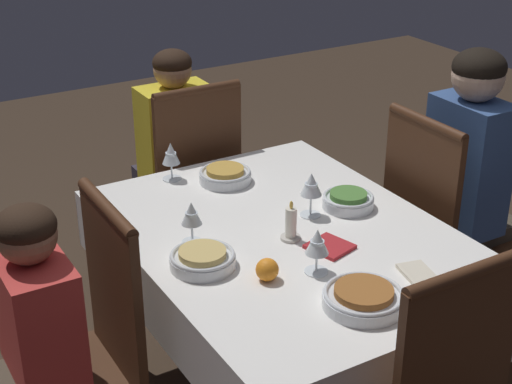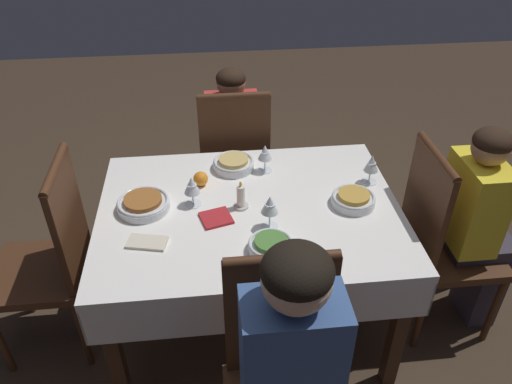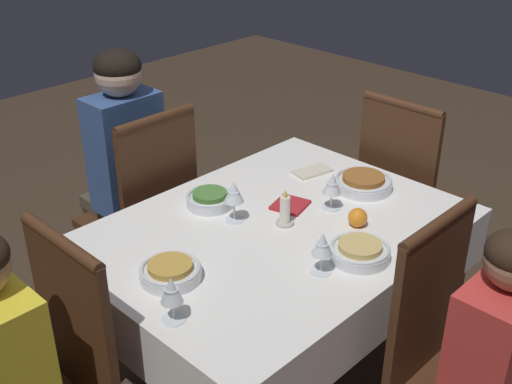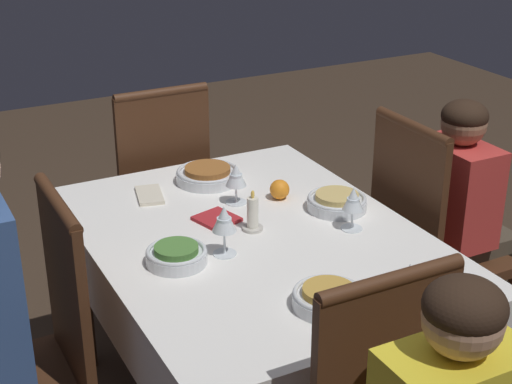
% 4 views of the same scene
% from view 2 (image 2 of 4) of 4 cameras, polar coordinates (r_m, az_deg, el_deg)
% --- Properties ---
extents(ground_plane, '(8.00, 8.00, 0.00)m').
position_cam_2_polar(ground_plane, '(2.68, -0.62, -14.29)').
color(ground_plane, '#3D2D21').
extents(dining_table, '(1.32, 0.98, 0.73)m').
position_cam_2_polar(dining_table, '(2.23, -0.72, -3.62)').
color(dining_table, white).
rests_on(dining_table, ground_plane).
extents(chair_north, '(0.41, 0.42, 1.00)m').
position_cam_2_polar(chair_north, '(1.83, 3.12, -20.32)').
color(chair_north, '#472816').
rests_on(chair_north, ground_plane).
extents(chair_south, '(0.41, 0.42, 1.00)m').
position_cam_2_polar(chair_south, '(2.88, -2.49, 3.70)').
color(chair_south, '#472816').
rests_on(chair_south, ground_plane).
extents(chair_west, '(0.42, 0.41, 1.00)m').
position_cam_2_polar(chair_west, '(2.48, 20.35, -4.86)').
color(chair_west, '#472816').
rests_on(chair_west, ground_plane).
extents(chair_east, '(0.42, 0.41, 1.00)m').
position_cam_2_polar(chair_east, '(2.41, -22.29, -6.71)').
color(chair_east, '#472816').
rests_on(chair_east, ground_plane).
extents(person_child_red, '(0.30, 0.33, 1.04)m').
position_cam_2_polar(person_child_red, '(3.01, -2.74, 6.00)').
color(person_child_red, '#4C4233').
rests_on(person_child_red, ground_plane).
extents(person_child_yellow, '(0.33, 0.30, 1.10)m').
position_cam_2_polar(person_child_yellow, '(2.51, 24.12, -3.35)').
color(person_child_yellow, '#383342').
rests_on(person_child_yellow, ground_plane).
extents(bowl_north, '(0.18, 0.18, 0.06)m').
position_cam_2_polar(bowl_north, '(1.95, 1.69, -6.12)').
color(bowl_north, silver).
rests_on(bowl_north, dining_table).
extents(wine_glass_north, '(0.07, 0.07, 0.16)m').
position_cam_2_polar(wine_glass_north, '(2.01, 1.60, -1.56)').
color(wine_glass_north, white).
rests_on(wine_glass_north, dining_table).
extents(bowl_south, '(0.20, 0.20, 0.06)m').
position_cam_2_polar(bowl_south, '(2.43, -2.58, 3.29)').
color(bowl_south, silver).
rests_on(bowl_south, dining_table).
extents(wine_glass_south, '(0.07, 0.07, 0.14)m').
position_cam_2_polar(wine_glass_south, '(2.38, 1.04, 4.44)').
color(wine_glass_south, white).
rests_on(wine_glass_south, dining_table).
extents(bowl_west, '(0.19, 0.19, 0.06)m').
position_cam_2_polar(bowl_west, '(2.23, 11.07, -0.78)').
color(bowl_west, silver).
rests_on(bowl_west, dining_table).
extents(wine_glass_west, '(0.07, 0.07, 0.15)m').
position_cam_2_polar(wine_glass_west, '(2.35, 13.07, 3.10)').
color(wine_glass_west, white).
rests_on(wine_glass_west, dining_table).
extents(bowl_east, '(0.23, 0.23, 0.06)m').
position_cam_2_polar(bowl_east, '(2.22, -12.75, -1.30)').
color(bowl_east, silver).
rests_on(bowl_east, dining_table).
extents(wine_glass_east, '(0.07, 0.07, 0.14)m').
position_cam_2_polar(wine_glass_east, '(2.17, -7.35, 0.66)').
color(wine_glass_east, white).
rests_on(wine_glass_east, dining_table).
extents(candle_centerpiece, '(0.07, 0.07, 0.14)m').
position_cam_2_polar(candle_centerpiece, '(2.16, -1.74, -0.71)').
color(candle_centerpiece, beige).
rests_on(candle_centerpiece, dining_table).
extents(orange_fruit, '(0.07, 0.07, 0.07)m').
position_cam_2_polar(orange_fruit, '(2.32, -6.35, 1.52)').
color(orange_fruit, orange).
rests_on(orange_fruit, dining_table).
extents(napkin_red_folded, '(0.17, 0.12, 0.01)m').
position_cam_2_polar(napkin_red_folded, '(2.04, -12.34, -5.64)').
color(napkin_red_folded, beige).
rests_on(napkin_red_folded, dining_table).
extents(napkin_spare_side, '(0.15, 0.15, 0.01)m').
position_cam_2_polar(napkin_spare_side, '(2.12, -4.58, -2.98)').
color(napkin_spare_side, '#AD2328').
rests_on(napkin_spare_side, dining_table).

